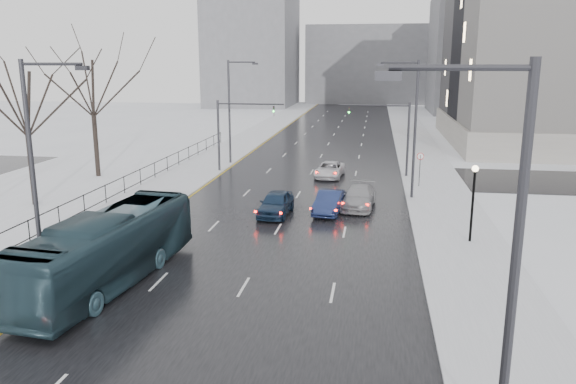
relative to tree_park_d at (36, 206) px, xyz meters
The scene contains 24 objects.
road 31.51m from the tree_park_d, 55.60° to the left, with size 16.00×150.00×0.04m, color black.
cross_road 22.65m from the tree_park_d, 38.19° to the left, with size 130.00×10.00×0.04m, color black.
sidewalk_left 27.01m from the tree_park_d, 74.32° to the left, with size 5.00×150.00×0.16m, color silver.
sidewalk_right 38.43m from the tree_park_d, 42.57° to the left, with size 5.00×150.00×0.16m, color silver.
park_strip 26.09m from the tree_park_d, 94.84° to the left, with size 14.00×150.00×0.12m, color white.
tree_park_d is the anchor object (origin of this frame).
tree_park_e 10.01m from the tree_park_d, 92.29° to the left, with size 9.45×9.45×13.50m, color black, non-canonical shape.
iron_fence 6.31m from the tree_park_d, 39.81° to the right, with size 0.06×70.00×1.30m.
streetlight_r_near 35.80m from the tree_park_d, 42.75° to the right, with size 2.95×0.25×10.00m.
streetlight_r_mid 27.24m from the tree_park_d, 13.01° to the left, with size 2.95×0.25×10.00m.
streetlight_l_near 17.90m from the tree_park_d, 55.47° to the right, with size 2.95×0.25×10.00m.
streetlight_l_far 21.17m from the tree_park_d, 61.85° to the left, with size 2.95×0.25×10.00m.
lamppost_r_mid 29.23m from the tree_park_d, ahead, with size 0.36×0.36×4.28m.
mast_signal_right 29.05m from the tree_park_d, 29.12° to the left, with size 6.10×0.33×6.50m.
mast_signal_left 17.96m from the tree_park_d, 53.20° to the left, with size 6.10×0.33×6.50m.
no_uturn_sign 28.88m from the tree_park_d, 20.32° to the left, with size 0.60×0.06×2.70m.
bldg_far_right 93.70m from the tree_park_d, 60.51° to the left, with size 24.00×20.00×22.00m, color slate.
bldg_far_left 92.17m from the tree_park_d, 92.64° to the left, with size 18.00×22.00×28.00m, color slate.
bldg_far_center 108.59m from the tree_park_d, 78.38° to the left, with size 30.00×18.00×18.00m, color slate.
bus 17.25m from the tree_park_d, 46.89° to the right, with size 2.76×11.82×3.29m, color #253E48.
sedan_center_near 17.14m from the tree_park_d, ahead, with size 1.84×4.58×1.56m, color #152741.
sedan_right_near 20.60m from the tree_park_d, ahead, with size 1.54×4.43×1.46m, color navy.
sedan_right_cross 23.51m from the tree_park_d, 33.52° to the left, with size 2.19×4.75×1.32m, color silver.
sedan_right_far 22.64m from the tree_park_d, ahead, with size 2.08×5.13×1.49m, color #959499.
Camera 1 is at (5.60, -0.91, 9.92)m, focal length 35.00 mm.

